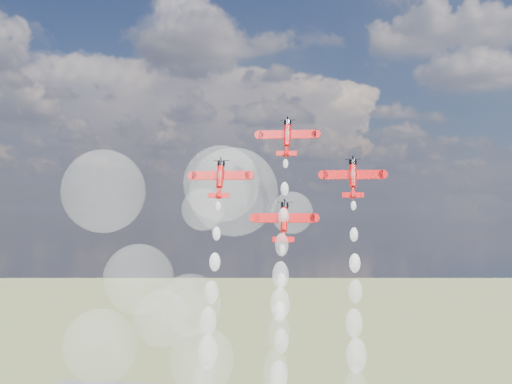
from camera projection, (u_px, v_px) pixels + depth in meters
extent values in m
cylinder|color=red|center=(287.00, 135.00, 146.43)|extent=(1.36, 3.23, 5.17)
cylinder|color=black|center=(288.00, 123.00, 147.55)|extent=(1.55, 1.81, 1.50)
cube|color=red|center=(287.00, 134.00, 146.85)|extent=(11.82, 0.96, 1.87)
cube|color=white|center=(272.00, 135.00, 147.36)|extent=(4.65, 0.24, 0.50)
cube|color=white|center=(303.00, 134.00, 146.55)|extent=(4.65, 0.24, 0.50)
cube|color=red|center=(287.00, 153.00, 144.50)|extent=(4.26, 0.53, 1.03)
cube|color=red|center=(286.00, 152.00, 143.76)|extent=(0.14, 2.01, 1.81)
ellipsoid|color=silver|center=(287.00, 134.00, 145.91)|extent=(1.07, 1.82, 2.58)
cone|color=red|center=(287.00, 150.00, 144.90)|extent=(1.36, 2.24, 2.85)
cylinder|color=red|center=(220.00, 176.00, 144.27)|extent=(1.36, 3.23, 5.17)
cylinder|color=black|center=(221.00, 164.00, 145.39)|extent=(1.55, 1.81, 1.50)
cube|color=red|center=(221.00, 175.00, 144.70)|extent=(11.82, 0.96, 1.87)
cube|color=white|center=(205.00, 176.00, 145.21)|extent=(4.65, 0.24, 0.50)
cube|color=white|center=(236.00, 176.00, 144.39)|extent=(4.65, 0.24, 0.50)
cube|color=red|center=(219.00, 195.00, 142.34)|extent=(4.26, 0.53, 1.03)
cube|color=red|center=(218.00, 195.00, 141.60)|extent=(0.14, 2.01, 1.81)
ellipsoid|color=silver|center=(220.00, 175.00, 143.75)|extent=(1.07, 1.82, 2.58)
cone|color=red|center=(219.00, 192.00, 142.75)|extent=(1.36, 2.24, 2.85)
cylinder|color=red|center=(353.00, 175.00, 140.88)|extent=(1.36, 3.23, 5.17)
cylinder|color=black|center=(353.00, 163.00, 142.00)|extent=(1.55, 1.81, 1.50)
cube|color=red|center=(353.00, 175.00, 141.30)|extent=(11.82, 0.96, 1.87)
cube|color=white|center=(337.00, 175.00, 141.81)|extent=(4.65, 0.24, 0.50)
cube|color=white|center=(369.00, 175.00, 141.00)|extent=(4.65, 0.24, 0.50)
cube|color=red|center=(353.00, 195.00, 138.95)|extent=(4.26, 0.53, 1.03)
cube|color=red|center=(353.00, 194.00, 138.21)|extent=(0.14, 2.01, 1.81)
ellipsoid|color=silver|center=(353.00, 174.00, 140.36)|extent=(1.07, 1.82, 2.58)
cone|color=red|center=(353.00, 192.00, 139.35)|extent=(1.36, 2.24, 2.85)
cylinder|color=red|center=(284.00, 219.00, 138.72)|extent=(1.36, 3.23, 5.17)
cylinder|color=black|center=(285.00, 206.00, 139.84)|extent=(1.55, 1.81, 1.50)
cube|color=red|center=(284.00, 218.00, 139.15)|extent=(11.82, 0.96, 1.87)
cube|color=white|center=(268.00, 218.00, 139.66)|extent=(4.65, 0.24, 0.50)
cube|color=white|center=(301.00, 218.00, 138.84)|extent=(4.65, 0.24, 0.50)
cube|color=red|center=(283.00, 239.00, 136.79)|extent=(4.26, 0.53, 1.03)
cube|color=red|center=(283.00, 239.00, 136.05)|extent=(0.14, 2.01, 1.81)
ellipsoid|color=silver|center=(284.00, 218.00, 138.20)|extent=(1.07, 1.82, 2.58)
cone|color=red|center=(284.00, 236.00, 137.20)|extent=(1.36, 2.24, 2.85)
sphere|color=white|center=(286.00, 164.00, 143.80)|extent=(1.05, 1.05, 1.05)
sphere|color=white|center=(285.00, 189.00, 141.17)|extent=(1.56, 1.56, 1.56)
sphere|color=white|center=(284.00, 217.00, 139.04)|extent=(2.08, 2.08, 2.08)
sphere|color=white|center=(282.00, 245.00, 136.35)|extent=(2.59, 2.59, 2.59)
sphere|color=white|center=(281.00, 275.00, 134.36)|extent=(3.10, 3.10, 3.10)
sphere|color=white|center=(280.00, 304.00, 131.83)|extent=(3.61, 3.61, 3.61)
sphere|color=white|center=(279.00, 334.00, 129.70)|extent=(4.12, 4.12, 4.12)
sphere|color=white|center=(276.00, 371.00, 127.37)|extent=(4.63, 4.63, 4.63)
sphere|color=white|center=(218.00, 206.00, 141.68)|extent=(1.05, 1.05, 1.05)
sphere|color=white|center=(217.00, 234.00, 139.33)|extent=(1.56, 1.56, 1.56)
sphere|color=white|center=(215.00, 262.00, 136.75)|extent=(2.08, 2.08, 2.08)
sphere|color=white|center=(212.00, 292.00, 134.07)|extent=(2.59, 2.59, 2.59)
sphere|color=white|center=(208.00, 321.00, 132.05)|extent=(3.10, 3.10, 3.10)
sphere|color=white|center=(208.00, 352.00, 129.58)|extent=(3.61, 3.61, 3.61)
sphere|color=white|center=(354.00, 206.00, 138.25)|extent=(1.05, 1.05, 1.05)
sphere|color=white|center=(354.00, 235.00, 135.76)|extent=(1.56, 1.56, 1.56)
sphere|color=white|center=(355.00, 263.00, 133.08)|extent=(2.08, 2.08, 2.08)
sphere|color=white|center=(355.00, 291.00, 131.18)|extent=(2.59, 2.59, 2.59)
sphere|color=white|center=(354.00, 323.00, 128.76)|extent=(3.10, 3.10, 3.10)
sphere|color=white|center=(356.00, 356.00, 126.32)|extent=(3.61, 3.61, 3.61)
sphere|color=white|center=(283.00, 250.00, 136.10)|extent=(1.05, 1.05, 1.05)
sphere|color=white|center=(282.00, 280.00, 133.51)|extent=(1.56, 1.56, 1.56)
sphere|color=white|center=(280.00, 311.00, 130.97)|extent=(2.08, 2.08, 2.08)
sphere|color=white|center=(281.00, 341.00, 129.04)|extent=(2.59, 2.59, 2.59)
sphere|color=white|center=(279.00, 376.00, 126.06)|extent=(3.10, 3.10, 3.10)
sphere|color=white|center=(234.00, 192.00, 160.54)|extent=(20.09, 20.09, 20.09)
sphere|color=white|center=(162.00, 318.00, 163.07)|extent=(13.05, 13.05, 13.05)
sphere|color=white|center=(221.00, 184.00, 158.47)|extent=(17.05, 17.05, 17.05)
sphere|color=white|center=(100.00, 346.00, 177.94)|extent=(18.73, 18.73, 18.73)
sphere|color=white|center=(103.00, 191.00, 181.31)|extent=(21.33, 21.33, 21.33)
sphere|color=white|center=(202.00, 360.00, 176.52)|extent=(16.40, 16.40, 16.40)
sphere|color=white|center=(292.00, 213.00, 168.62)|extent=(10.04, 10.04, 10.04)
sphere|color=white|center=(139.00, 279.00, 175.41)|extent=(17.42, 17.42, 17.42)
sphere|color=white|center=(203.00, 209.00, 180.15)|extent=(10.81, 10.81, 10.81)
sphere|color=white|center=(190.00, 305.00, 165.08)|extent=(14.41, 14.41, 14.41)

